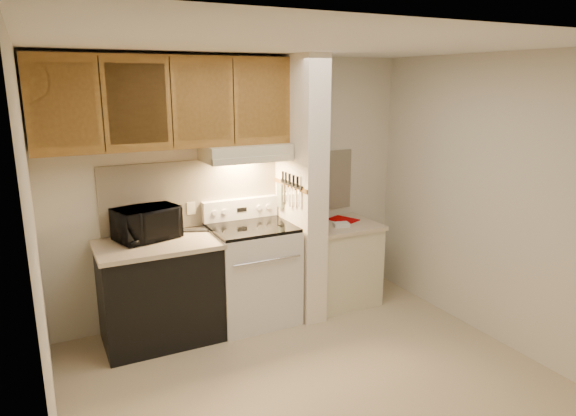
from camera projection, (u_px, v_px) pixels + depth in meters
floor at (311, 379)px, 4.01m from camera, size 3.60×3.60×0.00m
ceiling at (315, 44)px, 3.40m from camera, size 3.60×3.60×0.00m
wall_back at (238, 188)px, 5.01m from camera, size 3.60×2.50×0.02m
wall_left at (37, 264)px, 2.93m from camera, size 0.02×3.00×2.50m
wall_right at (492, 200)px, 4.49m from camera, size 0.02×3.00×2.50m
backsplash at (238, 189)px, 5.00m from camera, size 2.60×0.02×0.63m
range_body at (253, 275)px, 4.90m from camera, size 0.76×0.65×0.92m
oven_window at (266, 282)px, 4.61m from camera, size 0.50×0.01×0.30m
oven_handle at (268, 261)px, 4.53m from camera, size 0.65×0.02×0.02m
cooktop at (252, 227)px, 4.78m from camera, size 0.74×0.64×0.03m
range_backguard at (240, 209)px, 5.00m from camera, size 0.76×0.08×0.20m
range_display at (242, 210)px, 4.97m from camera, size 0.10×0.01×0.04m
range_knob_left_outer at (214, 213)px, 4.84m from camera, size 0.05×0.02×0.05m
range_knob_left_inner at (224, 212)px, 4.89m from camera, size 0.05×0.02×0.05m
range_knob_right_inner at (259, 208)px, 5.04m from camera, size 0.05×0.02×0.05m
range_knob_right_outer at (268, 207)px, 5.09m from camera, size 0.05×0.02×0.05m
dishwasher_front at (160, 294)px, 4.53m from camera, size 1.00×0.63×0.87m
left_countertop at (157, 245)px, 4.42m from camera, size 1.04×0.67×0.04m
spoon_rest at (196, 230)px, 4.75m from camera, size 0.25×0.16×0.02m
teal_jar at (157, 230)px, 4.62m from camera, size 0.10×0.10×0.10m
outlet at (191, 208)px, 4.81m from camera, size 0.08×0.01×0.12m
microwave at (147, 223)px, 4.48m from camera, size 0.60×0.49×0.29m
partition_pillar at (300, 189)px, 4.93m from camera, size 0.22×0.70×2.50m
pillar_trim at (290, 185)px, 4.86m from camera, size 0.01×0.70×0.04m
knife_strip at (291, 184)px, 4.81m from camera, size 0.02×0.42×0.04m
knife_blade_a at (299, 198)px, 4.69m from camera, size 0.01×0.03×0.16m
knife_handle_a at (298, 182)px, 4.67m from camera, size 0.02×0.02×0.10m
knife_blade_b at (294, 197)px, 4.77m from camera, size 0.01×0.04×0.18m
knife_handle_b at (294, 180)px, 4.74m from camera, size 0.02×0.02×0.10m
knife_blade_c at (290, 197)px, 4.84m from camera, size 0.01×0.04×0.20m
knife_handle_c at (290, 179)px, 4.81m from camera, size 0.02×0.02×0.10m
knife_blade_d at (287, 193)px, 4.90m from camera, size 0.01×0.04×0.16m
knife_handle_d at (286, 177)px, 4.88m from camera, size 0.02×0.02×0.10m
knife_blade_e at (283, 193)px, 4.97m from camera, size 0.01×0.04×0.18m
knife_handle_e at (283, 176)px, 4.93m from camera, size 0.02×0.02×0.10m
oven_mitt at (280, 196)px, 5.04m from camera, size 0.03×0.10×0.24m
right_cab_base at (339, 265)px, 5.33m from camera, size 0.70×0.60×0.81m
right_countertop at (340, 225)px, 5.23m from camera, size 0.74×0.64×0.04m
red_folder at (343, 220)px, 5.35m from camera, size 0.30×0.34×0.01m
white_box at (341, 225)px, 5.11m from camera, size 0.17×0.14×0.04m
range_hood at (245, 152)px, 4.73m from camera, size 0.78×0.44×0.15m
hood_lip at (254, 160)px, 4.55m from camera, size 0.78×0.04×0.06m
upper_cabinets at (167, 102)px, 4.35m from camera, size 2.18×0.33×0.77m
cab_door_a at (64, 105)px, 3.86m from camera, size 0.46×0.01×0.63m
cab_gap_a at (102, 105)px, 3.98m from camera, size 0.01×0.01×0.73m
cab_door_b at (138, 104)px, 4.10m from camera, size 0.46×0.01×0.63m
cab_gap_b at (171, 103)px, 4.21m from camera, size 0.01×0.01×0.73m
cab_door_c at (203, 103)px, 4.33m from camera, size 0.46×0.01×0.63m
cab_gap_c at (234, 102)px, 4.45m from camera, size 0.01×0.01×0.73m
cab_door_d at (262, 101)px, 4.57m from camera, size 0.46×0.01×0.63m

